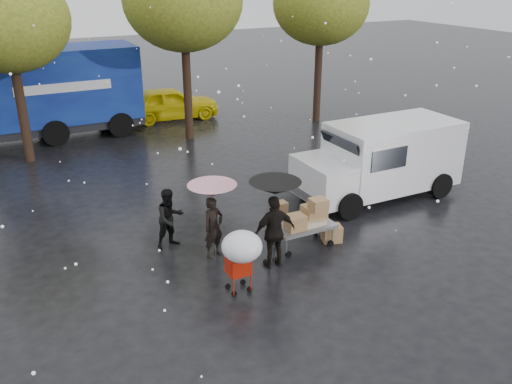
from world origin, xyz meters
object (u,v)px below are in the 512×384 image
vendor_cart (307,219)px  person_black (274,232)px  shopping_cart (241,250)px  yellow_taxi (170,103)px  blue_truck (38,95)px  white_van (382,158)px  person_pink (213,227)px

vendor_cart → person_black: bearing=-157.4°
person_black → shopping_cart: bearing=33.2°
vendor_cart → yellow_taxi: bearing=86.1°
blue_truck → yellow_taxi: 5.60m
vendor_cart → blue_truck: blue_truck is taller
shopping_cart → blue_truck: 13.79m
person_black → white_van: bearing=-153.6°
person_pink → shopping_cart: bearing=-110.8°
white_van → vendor_cart: bearing=-154.5°
person_black → blue_truck: 13.34m
person_pink → blue_truck: (-2.38, 11.79, 1.02)m
vendor_cart → white_van: white_van is taller
person_pink → yellow_taxi: 12.70m
white_van → person_pink: bearing=-168.8°
person_black → yellow_taxi: (2.06, 13.39, -0.14)m
shopping_cart → white_van: white_van is taller
person_pink → person_black: 1.50m
person_pink → blue_truck: blue_truck is taller
vendor_cart → blue_truck: size_ratio=0.18×
person_pink → yellow_taxi: size_ratio=0.35×
person_pink → yellow_taxi: person_pink is taller
shopping_cart → person_pink: bearing=85.8°
shopping_cart → white_van: bearing=26.2°
person_black → blue_truck: size_ratio=0.21×
person_pink → shopping_cart: (-0.13, -1.80, 0.32)m
vendor_cart → yellow_taxi: 12.93m
vendor_cart → person_pink: bearing=165.1°
person_pink → blue_truck: bearing=84.8°
vendor_cart → shopping_cart: 2.65m
person_black → shopping_cart: size_ratio=1.19×
shopping_cart → yellow_taxi: shopping_cart is taller
vendor_cart → white_van: size_ratio=0.31×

